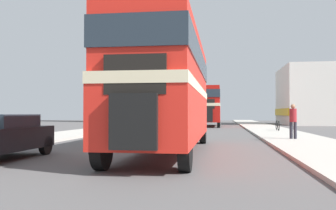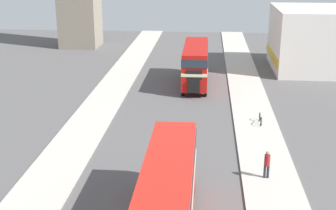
{
  "view_description": "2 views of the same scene",
  "coord_description": "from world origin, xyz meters",
  "px_view_note": "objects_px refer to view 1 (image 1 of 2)",
  "views": [
    {
      "loc": [
        2.91,
        -12.99,
        1.41
      ],
      "look_at": [
        1.01,
        0.27,
        1.7
      ],
      "focal_mm": 40.0,
      "sensor_mm": 36.0,
      "label": 1
    },
    {
      "loc": [
        2.67,
        -19.6,
        13.41
      ],
      "look_at": [
        0.0,
        11.91,
        2.85
      ],
      "focal_mm": 50.0,
      "sensor_mm": 36.0,
      "label": 2
    }
  ],
  "objects_px": {
    "pedestrian_walking": "(293,119)",
    "double_decker_bus": "(168,85)",
    "bicycle_on_pavement": "(278,125)",
    "church_tower": "(108,24)",
    "bus_distant": "(209,104)"
  },
  "relations": [
    {
      "from": "bicycle_on_pavement",
      "to": "church_tower",
      "type": "distance_m",
      "value": 40.96
    },
    {
      "from": "pedestrian_walking",
      "to": "church_tower",
      "type": "relative_size",
      "value": 0.06
    },
    {
      "from": "bus_distant",
      "to": "church_tower",
      "type": "xyz_separation_m",
      "value": [
        -17.09,
        18.95,
        13.64
      ]
    },
    {
      "from": "bicycle_on_pavement",
      "to": "church_tower",
      "type": "height_order",
      "value": "church_tower"
    },
    {
      "from": "bus_distant",
      "to": "double_decker_bus",
      "type": "bearing_deg",
      "value": -91.12
    },
    {
      "from": "double_decker_bus",
      "to": "bus_distant",
      "type": "xyz_separation_m",
      "value": [
        0.53,
        27.25,
        0.03
      ]
    },
    {
      "from": "bicycle_on_pavement",
      "to": "double_decker_bus",
      "type": "bearing_deg",
      "value": -111.01
    },
    {
      "from": "double_decker_bus",
      "to": "pedestrian_walking",
      "type": "xyz_separation_m",
      "value": [
        5.47,
        6.32,
        -1.31
      ]
    },
    {
      "from": "double_decker_bus",
      "to": "bus_distant",
      "type": "bearing_deg",
      "value": 88.88
    },
    {
      "from": "double_decker_bus",
      "to": "pedestrian_walking",
      "type": "relative_size",
      "value": 6.1
    },
    {
      "from": "double_decker_bus",
      "to": "bicycle_on_pavement",
      "type": "distance_m",
      "value": 17.09
    },
    {
      "from": "pedestrian_walking",
      "to": "double_decker_bus",
      "type": "bearing_deg",
      "value": -130.91
    },
    {
      "from": "double_decker_bus",
      "to": "church_tower",
      "type": "xyz_separation_m",
      "value": [
        -16.56,
        46.2,
        13.67
      ]
    },
    {
      "from": "pedestrian_walking",
      "to": "bicycle_on_pavement",
      "type": "height_order",
      "value": "pedestrian_walking"
    },
    {
      "from": "bus_distant",
      "to": "church_tower",
      "type": "distance_m",
      "value": 28.94
    }
  ]
}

